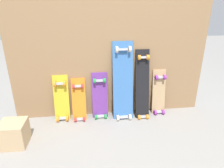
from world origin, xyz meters
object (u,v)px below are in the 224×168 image
Objects in this scene: skateboard_yellow at (61,101)px; skateboard_natural at (159,94)px; skateboard_purple at (100,98)px; skateboard_orange at (79,102)px; skateboard_black at (142,87)px; skateboard_blue at (123,84)px; wooden_crate at (14,134)px.

skateboard_yellow is 1.19m from skateboard_natural.
skateboard_natural is (1.19, 0.01, 0.01)m from skateboard_yellow.
skateboard_natural is at bearing 0.19° from skateboard_purple.
skateboard_natural is at bearing 1.13° from skateboard_orange.
skateboard_orange is at bearing -178.87° from skateboard_natural.
skateboard_orange is 0.99m from skateboard_natural.
skateboard_black is at bearing -4.19° from skateboard_purple.
skateboard_black is at bearing -1.52° from skateboard_orange.
skateboard_blue reaches higher than skateboard_purple.
skateboard_blue reaches higher than skateboard_orange.
skateboard_natural is at bearing 9.84° from skateboard_black.
skateboard_black is at bearing -1.51° from skateboard_blue.
skateboard_purple is at bearing -179.81° from skateboard_natural.
skateboard_purple is 0.70× the size of skateboard_black.
skateboard_orange is 0.91× the size of skateboard_natural.
skateboard_yellow reaches higher than skateboard_orange.
skateboard_purple is 0.52m from skateboard_black.
skateboard_blue is 1.10× the size of skateboard_black.
skateboard_purple reaches higher than skateboard_yellow.
skateboard_orange is at bearing 33.11° from wooden_crate.
wooden_crate is (-0.62, -0.41, -0.09)m from skateboard_orange.
skateboard_orange is (0.20, -0.01, -0.03)m from skateboard_yellow.
skateboard_yellow is 2.48× the size of wooden_crate.
skateboard_natural is (0.46, 0.03, -0.18)m from skateboard_blue.
skateboard_yellow is 0.75m from skateboard_blue.
skateboard_yellow is 0.62× the size of skateboard_blue.
wooden_crate is (-0.87, -0.42, -0.12)m from skateboard_purple.
skateboard_yellow is 0.20m from skateboard_orange.
skateboard_purple is 0.74m from skateboard_natural.
skateboard_orange is at bearing -4.07° from skateboard_yellow.
skateboard_purple is 2.57× the size of wooden_crate.
skateboard_black reaches higher than wooden_crate.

